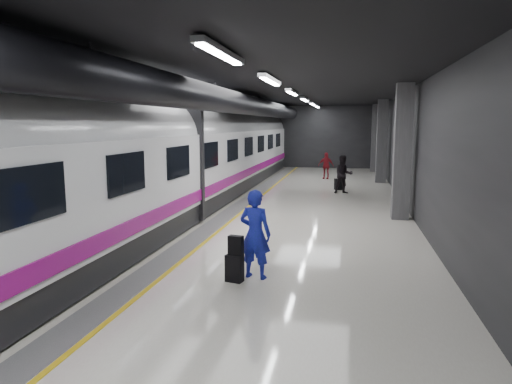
# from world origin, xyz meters

# --- Properties ---
(ground) EXTENTS (40.00, 40.00, 0.00)m
(ground) POSITION_xyz_m (0.00, 0.00, 0.00)
(ground) COLOR silver
(ground) RESTS_ON ground
(platform_hall) EXTENTS (10.02, 40.02, 4.51)m
(platform_hall) POSITION_xyz_m (-0.29, 0.96, 3.54)
(platform_hall) COLOR black
(platform_hall) RESTS_ON ground
(train) EXTENTS (3.05, 38.00, 4.05)m
(train) POSITION_xyz_m (-3.25, -0.00, 2.07)
(train) COLOR black
(train) RESTS_ON ground
(traveler_main) EXTENTS (0.75, 0.57, 1.86)m
(traveler_main) POSITION_xyz_m (0.96, -4.88, 0.93)
(traveler_main) COLOR #201BCF
(traveler_main) RESTS_ON ground
(suitcase_main) EXTENTS (0.38, 0.29, 0.56)m
(suitcase_main) POSITION_xyz_m (0.60, -5.20, 0.28)
(suitcase_main) COLOR black
(suitcase_main) RESTS_ON ground
(shoulder_bag) EXTENTS (0.32, 0.21, 0.39)m
(shoulder_bag) POSITION_xyz_m (0.63, -5.19, 0.76)
(shoulder_bag) COLOR black
(shoulder_bag) RESTS_ON suitcase_main
(traveler_far_a) EXTENTS (0.99, 0.85, 1.77)m
(traveler_far_a) POSITION_xyz_m (2.59, 7.37, 0.88)
(traveler_far_a) COLOR black
(traveler_far_a) RESTS_ON ground
(traveler_far_b) EXTENTS (0.96, 0.52, 1.55)m
(traveler_far_b) POSITION_xyz_m (1.52, 13.02, 0.77)
(traveler_far_b) COLOR maroon
(traveler_far_b) RESTS_ON ground
(suitcase_far) EXTENTS (0.43, 0.35, 0.55)m
(suitcase_far) POSITION_xyz_m (2.35, 8.58, 0.27)
(suitcase_far) COLOR black
(suitcase_far) RESTS_ON ground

